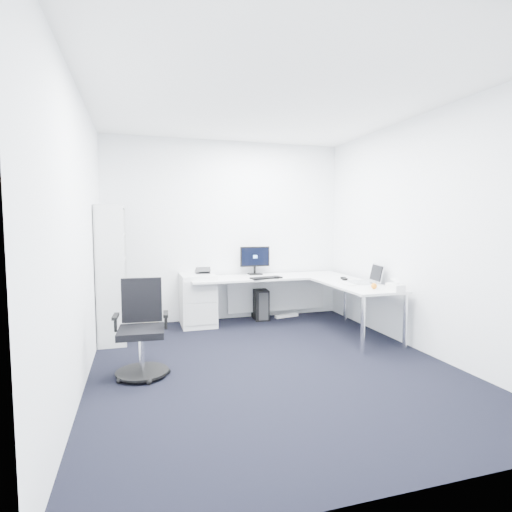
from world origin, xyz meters
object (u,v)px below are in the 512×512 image
object	(u,v)px
l_desk	(276,303)
bookshelf	(112,273)
laptop	(361,274)
monitor	(255,260)
task_chair	(141,329)

from	to	relation	value
l_desk	bookshelf	bearing A→B (deg)	178.68
laptop	monitor	bearing A→B (deg)	141.14
bookshelf	laptop	distance (m)	3.20
monitor	l_desk	bearing A→B (deg)	-75.15
monitor	task_chair	bearing A→B (deg)	-131.27
l_desk	task_chair	size ratio (longest dim) A/B	2.52
monitor	laptop	distance (m)	1.64
l_desk	bookshelf	xyz separation A→B (m)	(-2.17, 0.05, 0.50)
task_chair	laptop	distance (m)	2.90
monitor	laptop	size ratio (longest dim) A/B	1.27
bookshelf	monitor	world-z (taller)	bookshelf
l_desk	laptop	distance (m)	1.25
task_chair	monitor	xyz separation A→B (m)	(1.70, 1.91, 0.44)
bookshelf	monitor	distance (m)	2.09
l_desk	laptop	xyz separation A→B (m)	(0.95, -0.66, 0.47)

